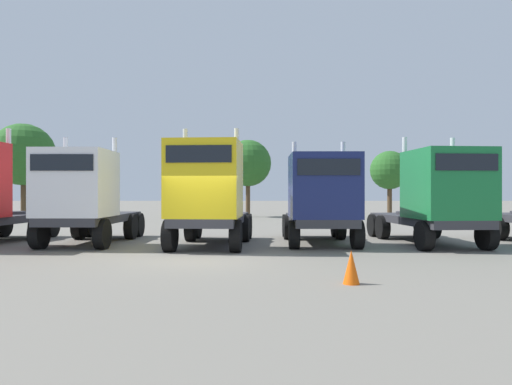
% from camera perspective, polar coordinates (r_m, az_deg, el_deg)
% --- Properties ---
extents(ground, '(200.00, 200.00, 0.00)m').
position_cam_1_polar(ground, '(13.92, -7.37, -8.14)').
color(ground, slate).
extents(semi_truck_white, '(2.62, 5.90, 4.09)m').
position_cam_1_polar(semi_truck_white, '(18.25, -20.68, -0.43)').
color(semi_truck_white, '#333338').
rests_on(semi_truck_white, ground).
extents(semi_truck_yellow, '(2.91, 5.87, 4.31)m').
position_cam_1_polar(semi_truck_yellow, '(16.33, -6.05, -0.17)').
color(semi_truck_yellow, '#333338').
rests_on(semi_truck_yellow, ground).
extents(semi_truck_navy, '(2.59, 5.70, 3.95)m').
position_cam_1_polar(semi_truck_navy, '(17.31, 8.02, -0.67)').
color(semi_truck_navy, '#333338').
rests_on(semi_truck_navy, ground).
extents(semi_truck_green, '(3.02, 6.52, 4.08)m').
position_cam_1_polar(semi_truck_green, '(18.13, 21.58, -0.45)').
color(semi_truck_green, '#333338').
rests_on(semi_truck_green, ground).
extents(traffic_cone_near, '(0.36, 0.36, 0.73)m').
position_cam_1_polar(traffic_cone_near, '(10.22, 11.61, -9.01)').
color(traffic_cone_near, '#F2590C').
rests_on(traffic_cone_near, ground).
extents(oak_far_left, '(4.29, 4.29, 6.76)m').
position_cam_1_polar(oak_far_left, '(35.86, -26.89, 4.19)').
color(oak_far_left, '#4C3823').
rests_on(oak_far_left, ground).
extents(oak_far_centre, '(3.79, 3.79, 6.28)m').
position_cam_1_polar(oak_far_centre, '(37.61, -1.08, 3.62)').
color(oak_far_centre, '#4C3823').
rests_on(oak_far_centre, ground).
extents(oak_far_right, '(2.97, 2.97, 5.21)m').
position_cam_1_polar(oak_far_right, '(37.12, 16.11, 2.63)').
color(oak_far_right, '#4C3823').
rests_on(oak_far_right, ground).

